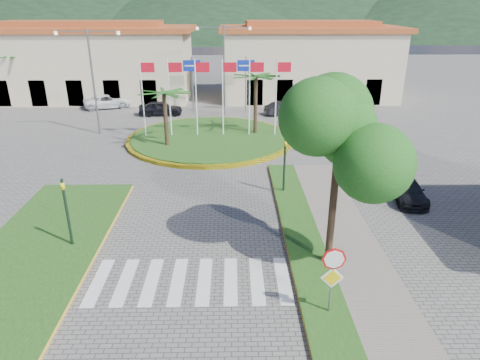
{
  "coord_description": "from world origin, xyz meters",
  "views": [
    {
      "loc": [
        1.7,
        -9.53,
        9.75
      ],
      "look_at": [
        2.03,
        8.0,
        2.48
      ],
      "focal_mm": 32.0,
      "sensor_mm": 36.0,
      "label": 1
    }
  ],
  "objects_px": {
    "car_side_right": "(407,190)",
    "stop_sign": "(333,271)",
    "car_dark_a": "(161,108)",
    "white_van": "(108,102)",
    "car_dark_b": "(284,108)",
    "roundabout_island": "(210,138)",
    "deciduous_tree": "(339,142)"
  },
  "relations": [
    {
      "from": "car_dark_a",
      "to": "car_dark_b",
      "type": "relative_size",
      "value": 1.08
    },
    {
      "from": "deciduous_tree",
      "to": "car_dark_a",
      "type": "relative_size",
      "value": 1.71
    },
    {
      "from": "deciduous_tree",
      "to": "car_dark_b",
      "type": "relative_size",
      "value": 1.85
    },
    {
      "from": "car_side_right",
      "to": "stop_sign",
      "type": "bearing_deg",
      "value": -119.1
    },
    {
      "from": "roundabout_island",
      "to": "deciduous_tree",
      "type": "relative_size",
      "value": 1.87
    },
    {
      "from": "white_van",
      "to": "car_side_right",
      "type": "bearing_deg",
      "value": -153.8
    },
    {
      "from": "roundabout_island",
      "to": "car_dark_b",
      "type": "bearing_deg",
      "value": 50.51
    },
    {
      "from": "stop_sign",
      "to": "car_side_right",
      "type": "bearing_deg",
      "value": 56.27
    },
    {
      "from": "car_dark_b",
      "to": "car_side_right",
      "type": "height_order",
      "value": "car_dark_b"
    },
    {
      "from": "roundabout_island",
      "to": "white_van",
      "type": "height_order",
      "value": "roundabout_island"
    },
    {
      "from": "white_van",
      "to": "car_dark_b",
      "type": "xyz_separation_m",
      "value": [
        17.32,
        -3.12,
        -0.04
      ]
    },
    {
      "from": "deciduous_tree",
      "to": "car_dark_a",
      "type": "distance_m",
      "value": 27.48
    },
    {
      "from": "car_dark_a",
      "to": "white_van",
      "type": "bearing_deg",
      "value": 57.52
    },
    {
      "from": "roundabout_island",
      "to": "car_side_right",
      "type": "height_order",
      "value": "roundabout_island"
    },
    {
      "from": "white_van",
      "to": "roundabout_island",
      "type": "bearing_deg",
      "value": -154.47
    },
    {
      "from": "white_van",
      "to": "car_dark_a",
      "type": "bearing_deg",
      "value": -136.98
    },
    {
      "from": "stop_sign",
      "to": "car_dark_b",
      "type": "bearing_deg",
      "value": 86.53
    },
    {
      "from": "roundabout_island",
      "to": "car_dark_a",
      "type": "relative_size",
      "value": 3.19
    },
    {
      "from": "deciduous_tree",
      "to": "white_van",
      "type": "height_order",
      "value": "deciduous_tree"
    },
    {
      "from": "car_dark_b",
      "to": "car_side_right",
      "type": "bearing_deg",
      "value": 175.8
    },
    {
      "from": "roundabout_island",
      "to": "stop_sign",
      "type": "distance_m",
      "value": 20.69
    },
    {
      "from": "white_van",
      "to": "car_side_right",
      "type": "relative_size",
      "value": 1.26
    },
    {
      "from": "white_van",
      "to": "car_dark_a",
      "type": "height_order",
      "value": "car_dark_a"
    },
    {
      "from": "deciduous_tree",
      "to": "roundabout_island",
      "type": "bearing_deg",
      "value": 107.91
    },
    {
      "from": "car_dark_b",
      "to": "car_side_right",
      "type": "distance_m",
      "value": 19.4
    },
    {
      "from": "car_dark_b",
      "to": "car_side_right",
      "type": "relative_size",
      "value": 0.99
    },
    {
      "from": "roundabout_island",
      "to": "car_dark_a",
      "type": "xyz_separation_m",
      "value": [
        -4.99,
        8.0,
        0.5
      ]
    },
    {
      "from": "stop_sign",
      "to": "deciduous_tree",
      "type": "height_order",
      "value": "deciduous_tree"
    },
    {
      "from": "stop_sign",
      "to": "deciduous_tree",
      "type": "xyz_separation_m",
      "value": [
        0.6,
        3.04,
        3.38
      ]
    },
    {
      "from": "deciduous_tree",
      "to": "car_side_right",
      "type": "xyz_separation_m",
      "value": [
        5.51,
        6.11,
        -4.64
      ]
    },
    {
      "from": "white_van",
      "to": "car_dark_b",
      "type": "relative_size",
      "value": 1.27
    },
    {
      "from": "stop_sign",
      "to": "deciduous_tree",
      "type": "bearing_deg",
      "value": 78.82
    }
  ]
}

